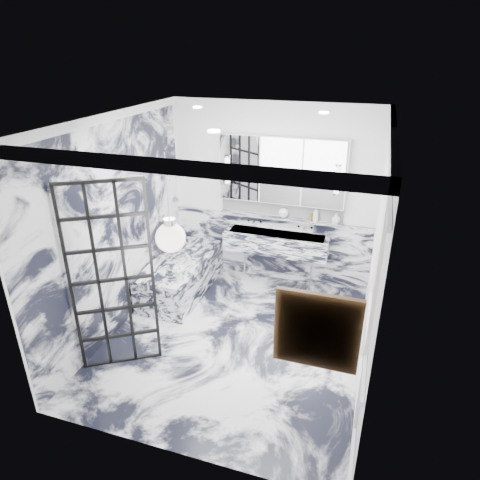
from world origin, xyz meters
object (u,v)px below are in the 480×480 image
(crittall_door, at_px, (112,280))
(trough_sink, at_px, (276,242))
(mirror_cabinet, at_px, (282,170))
(bathtub, at_px, (181,275))

(crittall_door, distance_m, trough_sink, 2.74)
(trough_sink, height_order, mirror_cabinet, mirror_cabinet)
(trough_sink, xyz_separation_m, bathtub, (-1.33, -0.66, -0.45))
(crittall_door, relative_size, trough_sink, 1.41)
(crittall_door, bearing_deg, mirror_cabinet, 31.15)
(trough_sink, relative_size, bathtub, 0.97)
(bathtub, bearing_deg, crittall_door, -89.66)
(mirror_cabinet, bearing_deg, bathtub, -147.94)
(crittall_door, xyz_separation_m, bathtub, (-0.01, 1.71, -0.85))
(mirror_cabinet, bearing_deg, trough_sink, -90.00)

